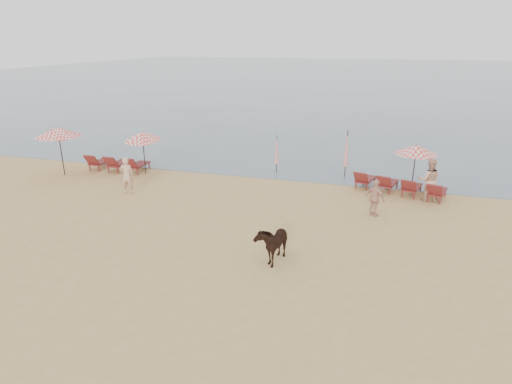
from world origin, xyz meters
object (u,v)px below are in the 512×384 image
umbrella_open_left_a (58,132)px  beachgoer_right_b (375,198)px  lounger_cluster_left (117,163)px  umbrella_closed_left (277,150)px  lounger_cluster_right (399,185)px  beachgoer_left (127,175)px  umbrella_open_right (416,149)px  cow (273,242)px  umbrella_closed_right (347,149)px  umbrella_open_left_b (142,136)px  beachgoer_right_a (429,180)px

umbrella_open_left_a → beachgoer_right_b: umbrella_open_left_a is taller
lounger_cluster_left → umbrella_closed_left: umbrella_closed_left is taller
umbrella_open_left_a → lounger_cluster_right: bearing=-12.9°
lounger_cluster_left → beachgoer_left: size_ratio=1.75×
umbrella_open_right → cow: umbrella_open_right is taller
umbrella_open_left_a → beachgoer_left: bearing=-37.0°
umbrella_closed_left → umbrella_closed_right: umbrella_closed_right is taller
umbrella_open_left_b → beachgoer_right_a: umbrella_open_left_b is taller
lounger_cluster_right → umbrella_closed_right: 3.33m
umbrella_open_left_a → umbrella_closed_left: 11.08m
lounger_cluster_right → beachgoer_right_a: size_ratio=2.20×
umbrella_open_left_b → beachgoer_right_b: (11.66, -2.62, -1.24)m
lounger_cluster_left → lounger_cluster_right: bearing=1.2°
lounger_cluster_right → beachgoer_right_a: bearing=-10.1°
umbrella_open_right → beachgoer_right_a: bearing=-55.5°
umbrella_open_left_a → umbrella_closed_left: umbrella_open_left_a is taller
umbrella_closed_left → beachgoer_left: bearing=-139.7°
umbrella_open_left_a → umbrella_closed_right: size_ratio=1.04×
beachgoer_left → beachgoer_right_a: 13.35m
lounger_cluster_left → lounger_cluster_right: lounger_cluster_left is taller
umbrella_closed_right → beachgoer_right_a: 4.49m
umbrella_closed_right → cow: bearing=-99.0°
umbrella_closed_left → cow: bearing=-77.5°
lounger_cluster_right → beachgoer_left: beachgoer_left is taller
umbrella_open_left_b → umbrella_closed_left: (6.57, 2.02, -0.76)m
umbrella_open_left_b → beachgoer_left: umbrella_open_left_b is taller
umbrella_open_left_b → cow: 11.33m
lounger_cluster_left → beachgoer_left: (2.44, -2.90, 0.40)m
umbrella_open_right → umbrella_closed_left: (-6.68, 1.32, -0.79)m
umbrella_open_left_a → cow: umbrella_open_left_a is taller
beachgoer_right_b → umbrella_closed_left: bearing=-3.4°
umbrella_closed_left → cow: umbrella_closed_left is taller
umbrella_open_right → cow: (-4.63, -7.92, -1.40)m
umbrella_closed_right → umbrella_open_left_a: bearing=-165.6°
beachgoer_left → beachgoer_right_b: 10.90m
lounger_cluster_right → umbrella_open_right: bearing=45.8°
lounger_cluster_left → cow: cow is taller
umbrella_open_left_a → umbrella_open_left_b: (3.92, 1.38, -0.27)m
lounger_cluster_left → beachgoer_right_a: bearing=-1.1°
lounger_cluster_left → umbrella_open_right: bearing=2.4°
beachgoer_left → lounger_cluster_right: bearing=-179.0°
umbrella_closed_left → beachgoer_right_b: size_ratio=1.34×
beachgoer_left → beachgoer_right_b: bearing=167.1°
umbrella_closed_left → umbrella_closed_right: 3.56m
beachgoer_left → beachgoer_right_b: (10.90, 0.28, -0.09)m
umbrella_open_left_a → cow: 13.93m
umbrella_open_left_b → umbrella_closed_left: size_ratio=1.14×
lounger_cluster_right → beachgoer_left: bearing=-147.7°
umbrella_open_right → beachgoer_right_b: (-1.60, -3.32, -1.28)m
umbrella_closed_right → lounger_cluster_right: bearing=-36.0°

